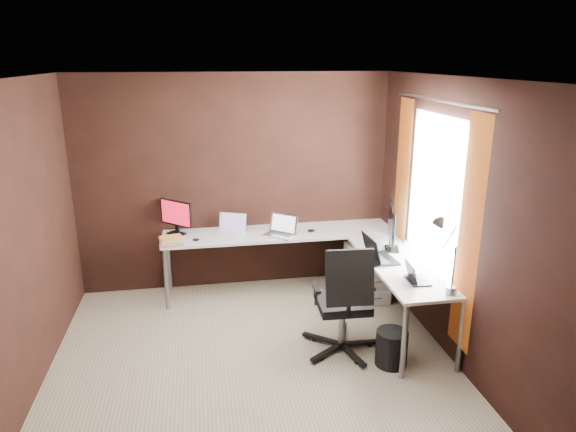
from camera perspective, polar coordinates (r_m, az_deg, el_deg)
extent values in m
cube|color=#B9AC8F|center=(4.82, -3.84, -16.16)|extent=(3.60, 3.60, 0.00)
cube|color=white|center=(4.03, -4.57, 15.05)|extent=(3.60, 3.60, 0.00)
cube|color=black|center=(5.99, -5.94, 3.62)|extent=(3.60, 0.00, 2.50)
cube|color=black|center=(2.64, -0.04, -14.75)|extent=(3.60, 0.00, 2.50)
cube|color=black|center=(4.48, -27.78, -3.06)|extent=(0.00, 3.60, 2.50)
cube|color=black|center=(4.77, 17.85, -0.68)|extent=(0.00, 3.60, 2.50)
cube|color=white|center=(5.02, 16.13, 2.70)|extent=(0.00, 1.00, 1.30)
cube|color=#CF6018|center=(4.44, 19.46, -2.17)|extent=(0.01, 0.35, 2.00)
cube|color=#CF6018|center=(5.69, 12.50, 2.57)|extent=(0.01, 0.35, 2.00)
cylinder|color=slate|center=(4.87, 16.54, 12.18)|extent=(0.02, 1.90, 0.02)
cube|color=white|center=(5.90, -0.96, -1.91)|extent=(2.65, 0.60, 0.03)
cube|color=white|center=(5.15, 12.43, -5.27)|extent=(0.60, 1.65, 0.03)
cylinder|color=slate|center=(5.75, -13.38, -6.86)|extent=(0.05, 0.05, 0.70)
cylinder|color=slate|center=(6.23, -13.14, -4.93)|extent=(0.05, 0.05, 0.70)
cylinder|color=slate|center=(4.57, 12.76, -13.47)|extent=(0.05, 0.05, 0.70)
cylinder|color=slate|center=(4.78, 18.68, -12.54)|extent=(0.05, 0.05, 0.70)
cylinder|color=slate|center=(6.57, 9.85, -3.53)|extent=(0.05, 0.05, 0.70)
cube|color=white|center=(5.95, 8.77, -6.24)|extent=(0.42, 0.50, 0.60)
cube|color=black|center=(5.95, -12.29, -1.92)|extent=(0.23, 0.23, 0.01)
cube|color=black|center=(5.95, -12.19, -1.39)|extent=(0.05, 0.05, 0.09)
cube|color=black|center=(5.89, -12.30, 0.35)|extent=(0.35, 0.32, 0.29)
cube|color=red|center=(5.88, -12.41, 0.32)|extent=(0.31, 0.29, 0.26)
cube|color=black|center=(5.47, 11.46, -3.60)|extent=(0.20, 0.25, 0.01)
cube|color=black|center=(5.45, 11.28, -3.03)|extent=(0.04, 0.06, 0.10)
cube|color=black|center=(5.37, 11.42, -0.75)|extent=(0.19, 0.56, 0.36)
cube|color=#174BA7|center=(5.37, 11.58, -0.76)|extent=(0.16, 0.52, 0.33)
cube|color=white|center=(5.87, -6.38, -1.87)|extent=(0.38, 0.32, 0.02)
cube|color=white|center=(5.92, -6.16, -0.64)|extent=(0.32, 0.17, 0.20)
cube|color=slate|center=(5.91, -6.18, -0.65)|extent=(0.28, 0.15, 0.17)
cube|color=silver|center=(5.78, -0.95, -2.10)|extent=(0.41, 0.40, 0.02)
cube|color=silver|center=(5.81, -0.50, -0.80)|extent=(0.30, 0.26, 0.21)
cube|color=silver|center=(5.81, -0.53, -0.82)|extent=(0.26, 0.23, 0.18)
cube|color=black|center=(5.18, 10.20, -4.70)|extent=(0.29, 0.40, 0.02)
cube|color=black|center=(5.10, 9.22, -3.50)|extent=(0.09, 0.39, 0.24)
cube|color=#1A1E39|center=(5.10, 9.28, -3.49)|extent=(0.08, 0.34, 0.20)
cube|color=black|center=(4.77, 14.22, -6.94)|extent=(0.19, 0.26, 0.02)
cube|color=black|center=(4.72, 13.52, -6.05)|extent=(0.07, 0.25, 0.16)
cube|color=#B14166|center=(4.72, 13.59, -6.04)|extent=(0.05, 0.22, 0.13)
cube|color=tan|center=(5.65, -12.82, -2.94)|extent=(0.27, 0.22, 0.03)
cube|color=gold|center=(5.64, -12.83, -2.71)|extent=(0.26, 0.21, 0.02)
cube|color=beige|center=(5.64, -12.85, -2.51)|extent=(0.28, 0.24, 0.02)
cube|color=gold|center=(5.63, -12.86, -2.35)|extent=(0.26, 0.23, 0.02)
ellipsoid|color=black|center=(5.69, -10.19, -2.61)|extent=(0.09, 0.08, 0.03)
ellipsoid|color=black|center=(5.89, 2.60, -1.64)|extent=(0.10, 0.07, 0.04)
cylinder|color=slate|center=(4.59, 17.69, -7.88)|extent=(0.09, 0.09, 0.07)
cylinder|color=slate|center=(4.51, 17.94, -5.41)|extent=(0.02, 0.02, 0.36)
cylinder|color=slate|center=(4.43, 17.48, -2.36)|extent=(0.02, 0.19, 0.27)
cone|color=slate|center=(4.44, 16.60, -1.01)|extent=(0.11, 0.14, 0.15)
cylinder|color=slate|center=(4.95, 6.00, -11.89)|extent=(0.06, 0.06, 0.38)
cube|color=black|center=(4.84, 6.09, -9.60)|extent=(0.48, 0.48, 0.08)
cube|color=black|center=(4.50, 6.89, -6.85)|extent=(0.43, 0.14, 0.51)
cylinder|color=black|center=(4.82, 11.43, -14.18)|extent=(0.37, 0.37, 0.33)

